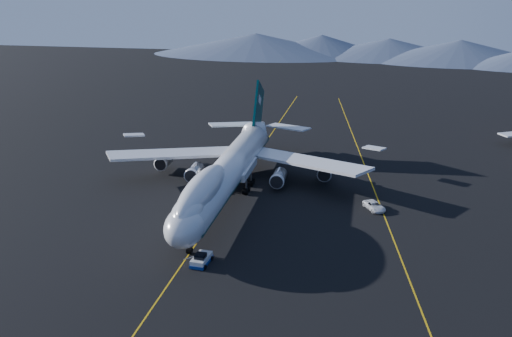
# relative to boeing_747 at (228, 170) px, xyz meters

# --- Properties ---
(ground) EXTENTS (500.00, 500.00, 0.00)m
(ground) POSITION_rel_boeing_747_xyz_m (-0.00, -0.03, -5.81)
(ground) COLOR black
(ground) RESTS_ON ground
(taxiway_line_main) EXTENTS (0.25, 220.00, 0.01)m
(taxiway_line_main) POSITION_rel_boeing_747_xyz_m (-0.00, -0.03, -5.80)
(taxiway_line_main) COLOR #CE9C0C
(taxiway_line_main) RESTS_ON ground
(taxiway_line_side) EXTENTS (28.08, 198.09, 0.01)m
(taxiway_line_side) POSITION_rel_boeing_747_xyz_m (30.00, 9.97, -5.80)
(taxiway_line_side) COLOR #CE9C0C
(taxiway_line_side) RESTS_ON ground
(boeing_747) EXTENTS (59.62, 72.43, 19.37)m
(boeing_747) POSITION_rel_boeing_747_xyz_m (0.00, 0.00, 0.00)
(boeing_747) COLOR silver
(boeing_747) RESTS_ON ground
(pushback_tug) EXTENTS (3.02, 4.87, 2.04)m
(pushback_tug) POSITION_rel_boeing_747_xyz_m (3.00, -29.62, -5.17)
(pushback_tug) COLOR silver
(pushback_tug) RESTS_ON ground
(service_van) EXTENTS (5.06, 6.26, 1.59)m
(service_van) POSITION_rel_boeing_747_xyz_m (30.00, -1.15, -5.02)
(service_van) COLOR white
(service_van) RESTS_ON ground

